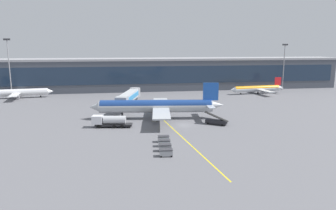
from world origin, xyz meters
TOP-DOWN VIEW (x-y plane):
  - ground_plane at (0.00, 0.00)m, footprint 700.00×700.00m
  - apron_lead_in_line at (-4.31, 2.00)m, footprint 8.33×79.63m
  - terminal_building at (3.77, 74.85)m, footprint 188.32×18.59m
  - main_airliner at (-6.49, 9.46)m, footprint 41.19×32.87m
  - jet_bridge at (-14.24, 23.16)m, footprint 9.33×23.63m
  - fuel_tanker at (-20.67, 1.18)m, footprint 11.06×4.16m
  - belt_loader at (9.09, -0.70)m, footprint 6.32×5.19m
  - baggage_cart_0 at (-8.92, -23.97)m, footprint 2.78×1.84m
  - baggage_cart_1 at (-8.62, -20.78)m, footprint 2.78×1.84m
  - baggage_cart_2 at (-8.33, -17.59)m, footprint 2.78×1.84m
  - baggage_cart_3 at (-8.03, -14.41)m, footprint 2.78×1.84m
  - commuter_jet_far at (46.24, 52.64)m, footprint 27.91×22.16m
  - commuter_jet_near at (-59.77, 56.83)m, footprint 27.87×22.10m
  - apron_light_mast_0 at (-64.62, 62.89)m, footprint 2.80×0.50m
  - apron_light_mast_1 at (64.62, 62.89)m, footprint 2.80×0.50m

SIDE VIEW (x-z plane):
  - ground_plane at x=0.00m, z-range 0.00..0.00m
  - apron_lead_in_line at x=-4.31m, z-range 0.00..0.01m
  - baggage_cart_0 at x=-8.92m, z-range 0.04..1.52m
  - baggage_cart_1 at x=-8.62m, z-range 0.04..1.52m
  - baggage_cart_2 at x=-8.33m, z-range 0.04..1.52m
  - baggage_cart_3 at x=-8.03m, z-range 0.04..1.52m
  - belt_loader at x=9.09m, z-range -0.75..2.73m
  - fuel_tanker at x=-20.67m, z-range 0.12..3.37m
  - commuter_jet_far at x=46.24m, z-range -1.32..6.09m
  - commuter_jet_near at x=-59.77m, z-range -1.30..6.40m
  - main_airliner at x=-6.49m, z-range -1.62..9.37m
  - jet_bridge at x=-14.24m, z-range 1.61..8.20m
  - terminal_building at x=3.77m, z-range 0.02..15.92m
  - apron_light_mast_1 at x=64.62m, z-range 1.98..24.99m
  - apron_light_mast_0 at x=-64.62m, z-range 2.01..27.15m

